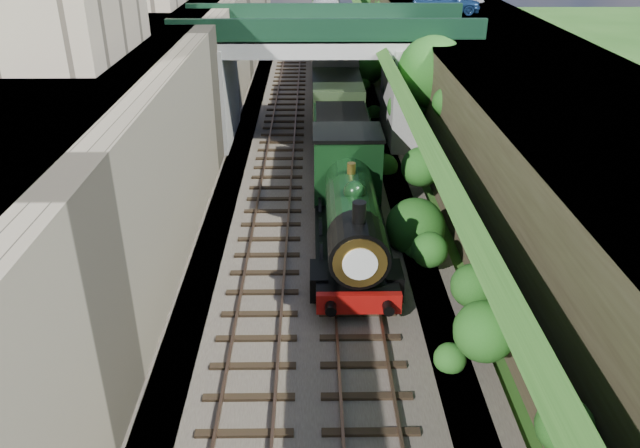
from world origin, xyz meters
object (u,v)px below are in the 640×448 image
Objects in this scene: locomotive at (351,209)px; tender at (342,150)px; road_bridge at (333,70)px; car_blue at (446,2)px; tree at (434,75)px.

tender is (-0.00, 7.36, -0.27)m from locomotive.
road_bridge is 1.56× the size of locomotive.
car_blue is at bearing 59.97° from tender.
road_bridge is at bearing 135.61° from car_blue.
road_bridge is at bearing 92.35° from tender.
locomotive is at bearing -115.29° from tree.
road_bridge is 13.79m from locomotive.
road_bridge is at bearing 143.81° from tree.
car_blue reaches higher than tender.
road_bridge is 6.72m from tender.
tree is at bearing -36.19° from road_bridge.
tender is at bearing -151.01° from tree.
tree is 1.56× the size of car_blue.
road_bridge is 3.79× the size of car_blue.
locomotive is at bearing 167.29° from car_blue.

